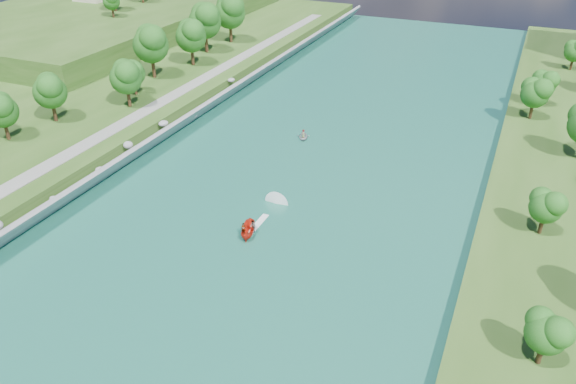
% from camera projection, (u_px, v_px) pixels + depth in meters
% --- Properties ---
extents(ground, '(260.00, 260.00, 0.00)m').
position_uv_depth(ground, '(208.00, 276.00, 65.67)').
color(ground, '#2D5119').
rests_on(ground, ground).
extents(river_water, '(55.00, 240.00, 0.10)m').
position_uv_depth(river_water, '(279.00, 197.00, 81.58)').
color(river_water, '#175848').
rests_on(river_water, ground).
extents(berm_west, '(45.00, 240.00, 3.50)m').
position_uv_depth(berm_west, '(19.00, 131.00, 98.11)').
color(berm_west, '#2D5119').
rests_on(berm_west, ground).
extents(ridge_west, '(60.00, 120.00, 9.00)m').
position_uv_depth(ridge_west, '(131.00, 14.00, 167.80)').
color(ridge_west, '#2D5119').
rests_on(ridge_west, ground).
extents(riprap_bank, '(4.09, 236.00, 4.21)m').
position_uv_depth(riprap_bank, '(130.00, 156.00, 89.28)').
color(riprap_bank, slate).
rests_on(riprap_bank, ground).
extents(riverside_path, '(3.00, 200.00, 0.10)m').
position_uv_depth(riverside_path, '(97.00, 138.00, 91.14)').
color(riverside_path, gray).
rests_on(riverside_path, berm_west).
extents(trees_west, '(16.80, 153.01, 13.88)m').
position_uv_depth(trees_west, '(8.00, 108.00, 86.23)').
color(trees_west, '#195416').
rests_on(trees_west, berm_west).
extents(motorboat, '(3.60, 19.01, 2.06)m').
position_uv_depth(motorboat, '(253.00, 225.00, 73.74)').
color(motorboat, red).
rests_on(motorboat, river_water).
extents(raft, '(3.25, 3.79, 1.70)m').
position_uv_depth(raft, '(303.00, 136.00, 99.30)').
color(raft, gray).
rests_on(raft, river_water).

